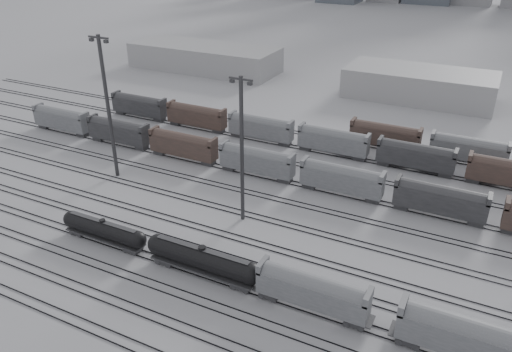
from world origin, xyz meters
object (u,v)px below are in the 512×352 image
at_px(hopper_car_b, 471,337).
at_px(light_mast_c, 242,148).
at_px(tank_car_a, 104,230).
at_px(hopper_car_a, 312,290).
at_px(tank_car_b, 203,259).

relative_size(hopper_car_b, light_mast_c, 0.65).
relative_size(tank_car_a, hopper_car_a, 1.08).
distance_m(tank_car_b, light_mast_c, 18.70).
distance_m(hopper_car_a, hopper_car_b, 18.46).
bearing_deg(tank_car_a, tank_car_b, 0.00).
distance_m(tank_car_b, hopper_car_b, 34.59).
bearing_deg(hopper_car_a, hopper_car_b, -0.00).
height_order(tank_car_a, light_mast_c, light_mast_c).
bearing_deg(tank_car_b, tank_car_a, 180.00).
xyz_separation_m(hopper_car_a, light_mast_c, (-18.09, 15.48, 9.67)).
xyz_separation_m(tank_car_a, tank_car_b, (17.74, 0.00, 0.35)).
bearing_deg(hopper_car_b, light_mast_c, 157.04).
xyz_separation_m(tank_car_a, hopper_car_a, (33.86, 0.00, 0.98)).
bearing_deg(tank_car_b, light_mast_c, 97.23).
xyz_separation_m(hopper_car_a, hopper_car_b, (18.46, -0.00, 0.28)).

